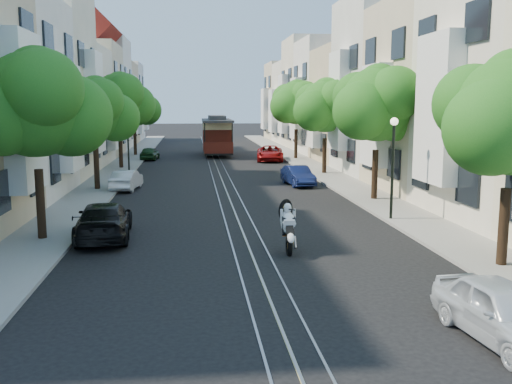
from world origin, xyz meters
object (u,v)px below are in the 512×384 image
object	(u,v)px
tree_w_c	(120,101)
lamp_east	(393,153)
tree_w_d	(135,107)
tree_w_b	(95,112)
parked_car_e_far	(270,153)
tree_e_c	(326,107)
tree_e_d	(297,104)
tree_w_a	(37,107)
sportbike_rider	(288,224)
parked_car_e_near	(503,312)
parked_car_w_mid	(127,180)
parked_car_w_far	(150,153)
parked_car_w_near	(104,221)
lamp_west	(128,133)
cable_car	(217,134)
tree_e_b	(378,106)
parked_car_e_mid	(298,176)

from	to	relation	value
tree_w_c	lamp_east	world-z (taller)	tree_w_c
tree_w_d	lamp_east	size ratio (longest dim) A/B	1.57
tree_w_b	parked_car_e_far	distance (m)	20.10
tree_w_d	parked_car_e_far	distance (m)	13.98
tree_e_c	tree_e_d	distance (m)	11.00
tree_w_a	sportbike_rider	world-z (taller)	tree_w_a
parked_car_e_near	tree_e_d	bearing A→B (deg)	79.77
tree_w_a	lamp_east	bearing A→B (deg)	8.57
tree_e_c	tree_w_d	world-z (taller)	same
tree_w_d	parked_car_w_mid	xyz separation A→B (m)	(1.54, -21.82, -4.03)
parked_car_w_far	parked_car_e_far	bearing A→B (deg)	173.77
parked_car_e_far	parked_car_e_near	bearing A→B (deg)	-83.71
parked_car_w_mid	parked_car_w_far	distance (m)	17.71
tree_e_c	sportbike_rider	size ratio (longest dim) A/B	3.28
parked_car_w_near	parked_car_w_far	distance (m)	29.77
lamp_west	parked_car_e_far	xyz separation A→B (m)	(11.04, 7.75, -2.19)
parked_car_w_near	cable_car	bearing A→B (deg)	-102.87
tree_e_b	parked_car_w_far	distance (m)	26.57
tree_w_c	sportbike_rider	bearing A→B (deg)	-71.72
tree_w_a	parked_car_w_near	distance (m)	4.57
tree_w_d	parked_car_w_far	xyz separation A→B (m)	(1.56, -4.11, -4.02)
tree_e_b	parked_car_w_near	distance (m)	14.68
tree_e_d	parked_car_w_near	distance (m)	31.67
tree_e_b	sportbike_rider	bearing A→B (deg)	-122.89
tree_w_b	parked_car_w_mid	world-z (taller)	tree_w_b
tree_w_c	parked_car_w_far	size ratio (longest dim) A/B	2.09
tree_e_b	parked_car_w_near	world-z (taller)	tree_e_b
tree_w_a	tree_e_b	bearing A→B (deg)	25.92
tree_w_b	parked_car_e_mid	xyz separation A→B (m)	(11.54, 0.89, -3.81)
tree_e_c	tree_e_d	size ratio (longest dim) A/B	0.95
cable_car	parked_car_w_mid	bearing A→B (deg)	-104.89
tree_e_d	parked_car_e_far	distance (m)	5.06
parked_car_w_far	tree_e_d	bearing A→B (deg)	-178.61
lamp_west	sportbike_rider	size ratio (longest dim) A/B	2.09
tree_e_b	lamp_west	distance (m)	18.90
parked_car_w_near	tree_e_d	bearing A→B (deg)	-116.76
tree_e_d	tree_w_b	size ratio (longest dim) A/B	1.09
cable_car	tree_e_d	bearing A→B (deg)	-38.15
parked_car_e_mid	parked_car_w_far	distance (m)	19.71
tree_w_c	lamp_west	world-z (taller)	tree_w_c
cable_car	tree_w_c	bearing A→B (deg)	-123.36
tree_e_d	lamp_east	size ratio (longest dim) A/B	1.65
tree_e_c	parked_car_e_near	bearing A→B (deg)	-95.84
tree_w_b	parked_car_e_mid	bearing A→B (deg)	4.42
lamp_west	sportbike_rider	world-z (taller)	lamp_west
cable_car	parked_car_e_far	bearing A→B (deg)	-56.92
tree_e_b	parked_car_w_mid	size ratio (longest dim) A/B	1.93
tree_w_b	parked_car_e_mid	size ratio (longest dim) A/B	1.77
cable_car	tree_w_d	bearing A→B (deg)	-176.54
tree_w_d	parked_car_e_mid	size ratio (longest dim) A/B	1.84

